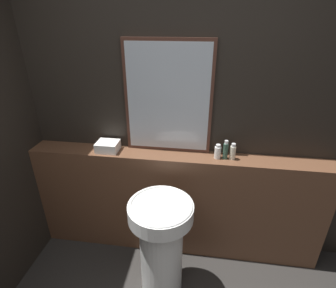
% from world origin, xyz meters
% --- Properties ---
extents(wall_back, '(8.00, 0.06, 2.50)m').
position_xyz_m(wall_back, '(0.00, 1.65, 1.25)').
color(wall_back, black).
rests_on(wall_back, ground_plane).
extents(vanity_counter, '(2.53, 0.22, 1.00)m').
position_xyz_m(vanity_counter, '(0.00, 1.51, 0.50)').
color(vanity_counter, brown).
rests_on(vanity_counter, ground_plane).
extents(pedestal_sink, '(0.47, 0.47, 0.87)m').
position_xyz_m(pedestal_sink, '(-0.06, 1.04, 0.49)').
color(pedestal_sink, white).
rests_on(pedestal_sink, ground_plane).
extents(mirror, '(0.70, 0.03, 0.90)m').
position_xyz_m(mirror, '(-0.09, 1.60, 1.45)').
color(mirror, '#47281E').
rests_on(mirror, vanity_counter).
extents(towel_stack, '(0.18, 0.16, 0.08)m').
position_xyz_m(towel_stack, '(-0.59, 1.51, 1.04)').
color(towel_stack, white).
rests_on(towel_stack, vanity_counter).
extents(shampoo_bottle, '(0.05, 0.05, 0.12)m').
position_xyz_m(shampoo_bottle, '(0.32, 1.51, 1.05)').
color(shampoo_bottle, white).
rests_on(shampoo_bottle, vanity_counter).
extents(conditioner_bottle, '(0.04, 0.04, 0.16)m').
position_xyz_m(conditioner_bottle, '(0.38, 1.51, 1.07)').
color(conditioner_bottle, '#2D4C3D').
rests_on(conditioner_bottle, vanity_counter).
extents(lotion_bottle, '(0.05, 0.05, 0.14)m').
position_xyz_m(lotion_bottle, '(0.44, 1.51, 1.06)').
color(lotion_bottle, beige).
rests_on(lotion_bottle, vanity_counter).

